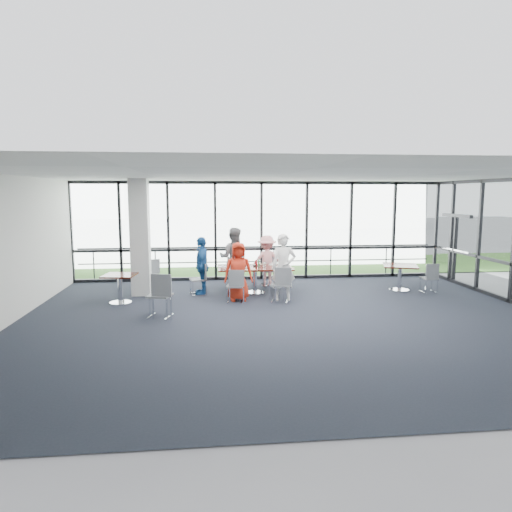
{
  "coord_description": "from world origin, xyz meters",
  "views": [
    {
      "loc": [
        -1.75,
        -9.76,
        2.78
      ],
      "look_at": [
        -0.44,
        2.56,
        1.1
      ],
      "focal_mm": 32.0,
      "sensor_mm": 36.0,
      "label": 1
    }
  ],
  "objects": [
    {
      "name": "wall_front",
      "position": [
        0.0,
        -5.0,
        1.6
      ],
      "size": [
        12.0,
        0.1,
        3.2
      ],
      "primitive_type": "cube",
      "color": "silver",
      "rests_on": "ground"
    },
    {
      "name": "plate_end",
      "position": [
        -1.34,
        2.92,
        0.76
      ],
      "size": [
        0.26,
        0.26,
        0.01
      ],
      "primitive_type": "cylinder",
      "color": "white",
      "rests_on": "main_table"
    },
    {
      "name": "grass_strip",
      "position": [
        0.0,
        8.0,
        0.01
      ],
      "size": [
        80.0,
        5.0,
        0.01
      ],
      "primitive_type": "cube",
      "color": "#375F21",
      "rests_on": "ground"
    },
    {
      "name": "side_table_right",
      "position": [
        3.78,
        2.76,
        0.65
      ],
      "size": [
        1.18,
        1.18,
        0.75
      ],
      "rotation": [
        0.0,
        0.0,
        -0.32
      ],
      "color": "#35130B",
      "rests_on": "ground"
    },
    {
      "name": "ketchup_bottle",
      "position": [
        -0.39,
        2.96,
        0.84
      ],
      "size": [
        0.06,
        0.06,
        0.18
      ],
      "primitive_type": "cylinder",
      "color": "#9E0009",
      "rests_on": "main_table"
    },
    {
      "name": "hangar_main",
      "position": [
        4.0,
        32.0,
        3.0
      ],
      "size": [
        24.0,
        10.0,
        6.0
      ],
      "primitive_type": "cube",
      "color": "silver",
      "rests_on": "ground"
    },
    {
      "name": "exit_door",
      "position": [
        6.0,
        3.75,
        1.05
      ],
      "size": [
        0.12,
        1.6,
        2.1
      ],
      "primitive_type": "cube",
      "color": "black",
      "rests_on": "ground"
    },
    {
      "name": "menu_c",
      "position": [
        -0.31,
        3.33,
        0.75
      ],
      "size": [
        0.35,
        0.32,
        0.0
      ],
      "primitive_type": "cube",
      "rotation": [
        0.0,
        0.0,
        0.57
      ],
      "color": "beige",
      "rests_on": "main_table"
    },
    {
      "name": "chair_spare_la",
      "position": [
        -2.85,
        0.53,
        0.5
      ],
      "size": [
        0.61,
        0.61,
        1.01
      ],
      "primitive_type": null,
      "rotation": [
        0.0,
        0.0,
        -0.29
      ],
      "color": "slate",
      "rests_on": "ground"
    },
    {
      "name": "plate_fr",
      "position": [
        0.12,
        3.2,
        0.76
      ],
      "size": [
        0.26,
        0.26,
        0.01
      ],
      "primitive_type": "cylinder",
      "color": "white",
      "rests_on": "main_table"
    },
    {
      "name": "plate_fl",
      "position": [
        -0.98,
        3.28,
        0.76
      ],
      "size": [
        0.26,
        0.26,
        0.01
      ],
      "primitive_type": "cylinder",
      "color": "white",
      "rests_on": "main_table"
    },
    {
      "name": "curtain_wall_back",
      "position": [
        0.0,
        5.0,
        1.6
      ],
      "size": [
        12.0,
        0.1,
        3.2
      ],
      "primitive_type": "cube",
      "color": "white",
      "rests_on": "ground"
    },
    {
      "name": "floor",
      "position": [
        0.0,
        0.0,
        -0.01
      ],
      "size": [
        12.0,
        10.0,
        0.02
      ],
      "primitive_type": "cube",
      "color": "#1D232D",
      "rests_on": "ground"
    },
    {
      "name": "tumbler_c",
      "position": [
        -0.34,
        3.14,
        0.82
      ],
      "size": [
        0.07,
        0.07,
        0.15
      ],
      "primitive_type": "cylinder",
      "color": "white",
      "rests_on": "main_table"
    },
    {
      "name": "menu_a",
      "position": [
        -0.6,
        2.39,
        0.75
      ],
      "size": [
        0.31,
        0.25,
        0.0
      ],
      "primitive_type": "cube",
      "rotation": [
        0.0,
        0.0,
        0.19
      ],
      "color": "beige",
      "rests_on": "main_table"
    },
    {
      "name": "plate_nl",
      "position": [
        -0.96,
        2.54,
        0.76
      ],
      "size": [
        0.26,
        0.26,
        0.01
      ],
      "primitive_type": "cylinder",
      "color": "white",
      "rests_on": "main_table"
    },
    {
      "name": "diner_end",
      "position": [
        -1.92,
        2.88,
        0.81
      ],
      "size": [
        0.56,
        0.97,
        1.62
      ],
      "primitive_type": "imported",
      "rotation": [
        0.0,
        0.0,
        -1.62
      ],
      "color": "#1D5395",
      "rests_on": "ground"
    },
    {
      "name": "chair_main_fr",
      "position": [
        0.13,
        3.93,
        0.46
      ],
      "size": [
        0.54,
        0.54,
        0.91
      ],
      "primitive_type": null,
      "rotation": [
        0.0,
        0.0,
        3.37
      ],
      "color": "slate",
      "rests_on": "ground"
    },
    {
      "name": "diner_near_left",
      "position": [
        -0.96,
        2.01,
        0.77
      ],
      "size": [
        0.76,
        0.5,
        1.54
      ],
      "primitive_type": "imported",
      "rotation": [
        0.0,
        0.0,
        0.01
      ],
      "color": "red",
      "rests_on": "ground"
    },
    {
      "name": "diner_far_left",
      "position": [
        -0.99,
        3.75,
        0.9
      ],
      "size": [
        0.97,
        0.7,
        1.8
      ],
      "primitive_type": "imported",
      "rotation": [
        0.0,
        0.0,
        2.94
      ],
      "color": "slate",
      "rests_on": "ground"
    },
    {
      "name": "diner_near_right",
      "position": [
        0.22,
        1.91,
        0.88
      ],
      "size": [
        0.66,
        0.5,
        1.76
      ],
      "primitive_type": "imported",
      "rotation": [
        0.0,
        0.0,
        -0.05
      ],
      "color": "white",
      "rests_on": "ground"
    },
    {
      "name": "green_bottle",
      "position": [
        -0.32,
        2.91,
        0.85
      ],
      "size": [
        0.05,
        0.05,
        0.2
      ],
      "primitive_type": "cylinder",
      "color": "#26703F",
      "rests_on": "main_table"
    },
    {
      "name": "diner_far_right",
      "position": [
        0.03,
        3.8,
        0.78
      ],
      "size": [
        1.04,
        0.6,
        1.55
      ],
      "primitive_type": "imported",
      "rotation": [
        0.0,
        0.0,
        3.23
      ],
      "color": "pink",
      "rests_on": "ground"
    },
    {
      "name": "tumbler_a",
      "position": [
        -0.68,
        2.65,
        0.83
      ],
      "size": [
        0.08,
        0.08,
        0.15
      ],
      "primitive_type": "cylinder",
      "color": "white",
      "rests_on": "main_table"
    },
    {
      "name": "tumbler_b",
      "position": [
        -0.18,
        2.68,
        0.83
      ],
      "size": [
        0.08,
        0.08,
        0.15
      ],
      "primitive_type": "cylinder",
      "color": "white",
      "rests_on": "main_table"
    },
    {
      "name": "main_table",
      "position": [
        -0.44,
        2.86,
        0.64
      ],
      "size": [
        2.1,
        1.18,
        0.75
      ],
      "rotation": [
        0.0,
        0.0,
        -0.02
      ],
      "color": "#35130B",
      "rests_on": "ground"
    },
    {
      "name": "side_table_left",
      "position": [
        -4.0,
        2.01,
        0.62
      ],
      "size": [
        0.87,
        0.87,
        0.75
      ],
      "rotation": [
        0.0,
        0.0,
        -0.13
      ],
      "color": "#35130B",
      "rests_on": "ground"
    },
    {
      "name": "tumbler_d",
      "position": [
        -1.22,
        2.78,
        0.82
      ],
      "size": [
        0.07,
        0.07,
        0.14
      ],
      "primitive_type": "cylinder",
      "color": "white",
      "rests_on": "main_table"
    },
    {
      "name": "structural_column",
      "position": [
        -3.6,
        3.0,
        1.6
      ],
      "size": [
        0.5,
        0.5,
        3.2
      ],
      "primitive_type": "cube",
      "color": "silver",
      "rests_on": "ground"
    },
    {
      "name": "ceiling",
      "position": [
        0.0,
        0.0,
        3.2
      ],
      "size": [
        12.0,
        10.0,
        0.04
      ],
      "primitive_type": "cube",
      "color": "white",
      "rests_on": "ground"
    },
    {
      "name": "chair_main_fl",
      "position": [
        -0.92,
        3.95,
        0.42
      ],
      "size": [
        0.5,
        0.5,
        0.85
      ],
      "primitive_type": null,
      "rotation": [
        0.0,
        0.0,
        2.91
      ],
      "color": "slate",
      "rests_on": "ground"
    },
    {
      "name": "menu_b",
      "position": [
        0.49,
        2.59,
        0.75
      ],
      "size": [
        0.34,
        0.32,
        0.0
      ],
      "primitive_type": "cube",
      "rotation": [
        0.0,
        0.0,
        -0.64
      ],
      "color": "beige",
      "rests_on": "main_table"
    },
    {
      "name": "chair_main_nl",
      "position": [
        -1.07,
        1.82,
        0.42
      ],
      "size": [
        0.47,
        0.47,
        0.85
      ],
      "primitive_type": null,
      "rotation": [
        0.0,
        0.0,
        -0.15
      ],
      "color": "slate",
      "rests_on": "ground"
    },
    {
      "name": "guard_rail",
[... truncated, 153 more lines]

